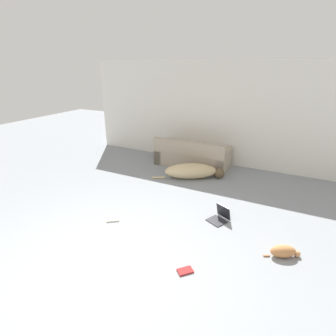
% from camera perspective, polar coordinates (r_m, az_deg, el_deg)
% --- Properties ---
extents(ground_plane, '(20.00, 20.00, 0.00)m').
position_cam_1_polar(ground_plane, '(3.76, -14.59, -21.39)').
color(ground_plane, gray).
extents(wall_back, '(7.35, 0.06, 2.65)m').
position_cam_1_polar(wall_back, '(7.08, 10.27, 11.53)').
color(wall_back, silver).
rests_on(wall_back, ground_plane).
extents(couch, '(1.91, 0.86, 0.74)m').
position_cam_1_polar(couch, '(6.98, 5.28, 2.47)').
color(couch, tan).
rests_on(couch, ground_plane).
extents(dog, '(1.58, 0.97, 0.37)m').
position_cam_1_polar(dog, '(6.21, 5.44, -0.69)').
color(dog, tan).
rests_on(dog, ground_plane).
extents(cat, '(0.49, 0.32, 0.18)m').
position_cam_1_polar(cat, '(4.18, 23.92, -16.26)').
color(cat, '#BC7A47').
rests_on(cat, ground_plane).
extents(laptop_open, '(0.40, 0.42, 0.27)m').
position_cam_1_polar(laptop_open, '(4.71, 11.36, -10.08)').
color(laptop_open, '#2D2D33').
rests_on(laptop_open, ground_plane).
extents(book_cream, '(0.25, 0.23, 0.02)m').
position_cam_1_polar(book_cream, '(4.74, -11.92, -10.93)').
color(book_cream, beige).
rests_on(book_cream, ground_plane).
extents(book_red, '(0.23, 0.23, 0.02)m').
position_cam_1_polar(book_red, '(3.69, 3.75, -21.44)').
color(book_red, maroon).
rests_on(book_red, ground_plane).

